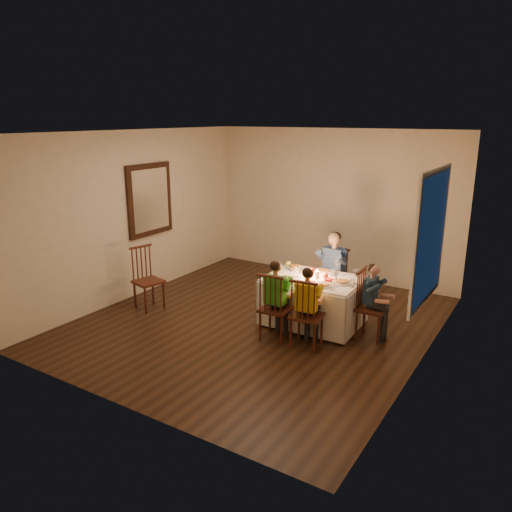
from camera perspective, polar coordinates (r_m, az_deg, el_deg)
The scene contains 26 objects.
ground at distance 7.08m, azimuth 0.15°, elevation -7.55°, with size 5.00×5.00×0.00m, color black.
wall_left at distance 8.06m, azimuth -13.60°, elevation 4.59°, with size 0.02×5.00×2.60m, color silver.
wall_right at distance 5.84m, azimuth 19.24°, elevation -0.06°, with size 0.02×5.00×2.60m, color silver.
wall_back at distance 8.85m, azimuth 8.77°, elevation 5.83°, with size 4.50×0.02×2.60m, color silver.
ceiling at distance 6.50m, azimuth 0.16°, elevation 13.98°, with size 5.00×5.00×0.00m, color white.
dining_table at distance 6.90m, azimuth 6.57°, elevation -4.03°, with size 1.32×0.98×0.64m.
chair_adult at distance 7.66m, azimuth 8.58°, elevation -5.88°, with size 0.38×0.36×0.92m, color #35130E, non-canonical shape.
chair_near_left at distance 6.61m, azimuth 2.23°, elevation -9.36°, with size 0.38×0.36×0.92m, color #35130E, non-canonical shape.
chair_near_right at distance 6.43m, azimuth 5.73°, elevation -10.19°, with size 0.38×0.36×0.92m, color #35130E, non-canonical shape.
chair_end at distance 6.79m, azimuth 12.90°, elevation -9.06°, with size 0.38×0.36×0.92m, color #35130E, non-canonical shape.
chair_extra at distance 7.74m, azimuth -12.01°, elevation -5.81°, with size 0.39×0.37×0.94m, color #35130E, non-canonical shape.
adult at distance 7.66m, azimuth 8.58°, elevation -5.88°, with size 0.41×0.38×1.17m, color #2F4E76, non-canonical shape.
child_green at distance 6.61m, azimuth 2.23°, elevation -9.36°, with size 0.35×0.32×1.06m, color green, non-canonical shape.
child_yellow at distance 6.43m, azimuth 5.73°, elevation -10.19°, with size 0.34×0.31×1.04m, color gold, non-canonical shape.
child_teal at distance 6.79m, azimuth 12.90°, elevation -9.06°, with size 0.32×0.29×1.00m, color #192E3F, non-canonical shape.
setting_adult at distance 7.08m, azimuth 7.72°, elevation -1.80°, with size 0.26×0.26×0.02m, color silver.
setting_green at distance 6.73m, azimuth 3.51°, elevation -2.64°, with size 0.26×0.26×0.02m, color silver.
setting_yellow at distance 6.54m, azimuth 7.60°, elevation -3.31°, with size 0.26×0.26×0.02m, color silver.
setting_teal at distance 6.68m, azimuth 9.78°, elevation -2.98°, with size 0.26×0.26×0.02m, color silver.
candle_left at distance 6.84m, azimuth 6.26°, elevation -2.04°, with size 0.06×0.06×0.10m, color silver.
candle_right at distance 6.80m, azimuth 6.99°, elevation -2.17°, with size 0.06×0.06×0.10m, color silver.
squash at distance 7.27m, azimuth 3.71°, elevation -0.95°, with size 0.09×0.09×0.09m, color yellow.
orange_fruit at distance 6.81m, azimuth 7.91°, elevation -2.27°, with size 0.08×0.08×0.08m, color #FF5215.
serving_bowl at distance 7.15m, azimuth 4.46°, elevation -1.40°, with size 0.20×0.20×0.05m, color silver.
wall_mirror at distance 8.21m, azimuth -12.04°, elevation 6.31°, with size 0.06×0.95×1.15m.
window_blinds at distance 5.90m, azimuth 19.23°, elevation 2.10°, with size 0.07×1.34×1.54m.
Camera 1 is at (3.43, -5.52, 2.81)m, focal length 35.00 mm.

